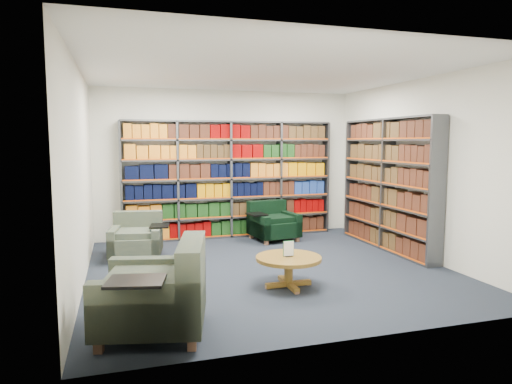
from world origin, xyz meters
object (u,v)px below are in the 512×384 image
object	(u,v)px
chair_teal_left	(137,239)
chair_green_right	(272,224)
coffee_table	(289,263)
chair_teal_front	(162,296)

from	to	relation	value
chair_teal_left	chair_green_right	distance (m)	2.56
chair_teal_left	coffee_table	distance (m)	2.75
chair_teal_left	chair_teal_front	xyz separation A→B (m)	(0.12, -3.05, 0.08)
chair_teal_left	chair_green_right	xyz separation A→B (m)	(2.48, 0.65, 0.00)
chair_teal_front	chair_green_right	bearing A→B (deg)	57.46
chair_teal_left	coffee_table	size ratio (longest dim) A/B	1.18
chair_teal_front	chair_teal_left	bearing A→B (deg)	92.25
chair_teal_front	coffee_table	size ratio (longest dim) A/B	1.53
chair_teal_left	coffee_table	xyz separation A→B (m)	(1.77, -2.11, 0.03)
chair_teal_front	coffee_table	xyz separation A→B (m)	(1.65, 0.95, -0.05)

